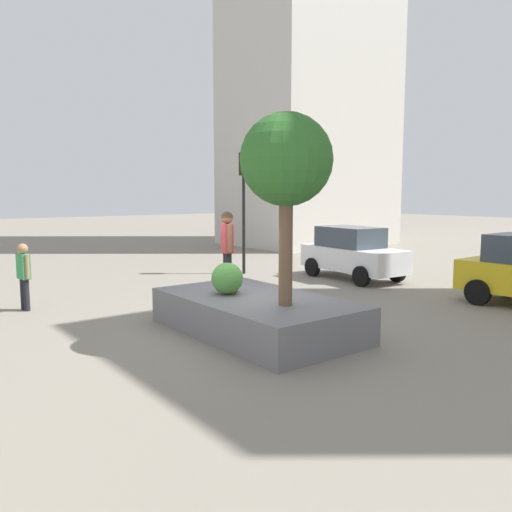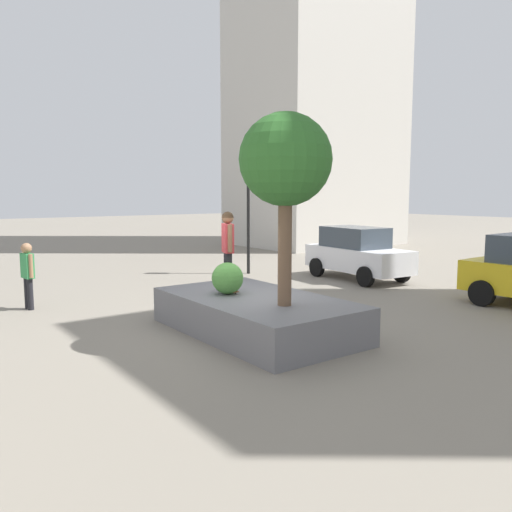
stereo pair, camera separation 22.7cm
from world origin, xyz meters
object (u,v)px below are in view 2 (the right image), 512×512
plaza_tree (285,162)px  traffic_light_median (248,192)px  skateboard (228,289)px  planter_ledge (256,315)px  bystander_watching (28,271)px  police_car (357,253)px  skateboarder (228,245)px

plaza_tree → traffic_light_median: (-8.01, 4.81, -0.54)m
skateboard → planter_ledge: bearing=12.1°
planter_ledge → skateboard: bearing=-167.9°
bystander_watching → planter_ledge: bearing=32.8°
planter_ledge → police_car: (-3.66, 7.15, 0.55)m
plaza_tree → bystander_watching: bearing=-151.8°
planter_ledge → traffic_light_median: bearing=145.7°
planter_ledge → skateboarder: (-0.84, -0.18, 1.49)m
planter_ledge → bystander_watching: 6.45m
planter_ledge → plaza_tree: 3.41m
plaza_tree → police_car: plaza_tree is taller
traffic_light_median → skateboarder: bearing=-38.8°
police_car → traffic_light_median: bearing=-144.4°
plaza_tree → traffic_light_median: 9.36m
planter_ledge → traffic_light_median: 8.89m
skateboard → traffic_light_median: 8.21m
planter_ledge → plaza_tree: plaza_tree is taller
plaza_tree → skateboarder: bearing=-175.6°
planter_ledge → bystander_watching: bearing=-147.2°
plaza_tree → skateboard: (-1.86, -0.14, -2.80)m
police_car → skateboarder: bearing=-69.0°
traffic_light_median → bystander_watching: (1.59, -8.25, -2.10)m
plaza_tree → skateboard: plaza_tree is taller
skateboard → traffic_light_median: bearing=141.2°
skateboarder → skateboard: bearing=-26.6°
plaza_tree → skateboarder: 2.57m
traffic_light_median → bystander_watching: 8.66m
police_car → bystander_watching: bearing=-99.3°
police_car → bystander_watching: (-1.74, -10.64, 0.07)m
planter_ledge → skateboarder: size_ratio=2.66×
planter_ledge → bystander_watching: bystander_watching is taller
planter_ledge → traffic_light_median: (-6.99, 4.77, 2.72)m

